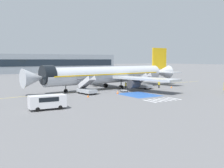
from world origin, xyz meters
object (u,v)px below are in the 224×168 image
object	(u,v)px
baggage_cart	(124,91)
airliner	(110,75)
boarding_stairs_forward	(87,89)
boarding_stairs_aft	(143,85)
traffic_cone_0	(171,87)
service_van_0	(47,101)
terminal_building	(34,64)
traffic_cone_2	(118,92)
ground_crew_0	(159,84)
traffic_cone_1	(88,96)
fuel_tanker	(98,76)
ground_crew_1	(126,85)

from	to	relation	value
baggage_cart	airliner	bearing A→B (deg)	-68.22
airliner	boarding_stairs_forward	size ratio (longest dim) A/B	8.12
boarding_stairs_aft	traffic_cone_0	distance (m)	7.83
service_van_0	baggage_cart	bearing A→B (deg)	122.00
boarding_stairs_aft	boarding_stairs_forward	bearing A→B (deg)	180.00
boarding_stairs_aft	terminal_building	distance (m)	90.48
baggage_cart	traffic_cone_2	world-z (taller)	baggage_cart
ground_crew_0	traffic_cone_1	world-z (taller)	ground_crew_0
boarding_stairs_forward	fuel_tanker	size ratio (longest dim) A/B	0.53
service_van_0	boarding_stairs_forward	bearing A→B (deg)	138.44
ground_crew_0	terminal_building	xyz separation A→B (m)	(-5.56, 91.58, 4.02)
ground_crew_1	baggage_cart	bearing A→B (deg)	-151.11
service_van_0	ground_crew_1	world-z (taller)	service_van_0
service_van_0	baggage_cart	xyz separation A→B (m)	(21.63, 11.37, -1.01)
service_van_0	traffic_cone_0	size ratio (longest dim) A/B	10.47
airliner	traffic_cone_0	distance (m)	16.32
ground_crew_0	traffic_cone_1	bearing A→B (deg)	-113.20
fuel_tanker	traffic_cone_2	bearing A→B (deg)	157.49
baggage_cart	traffic_cone_2	xyz separation A→B (m)	(-3.15, -2.16, 0.05)
traffic_cone_2	terminal_building	bearing A→B (deg)	84.30
ground_crew_0	traffic_cone_0	size ratio (longest dim) A/B	3.34
boarding_stairs_forward	fuel_tanker	world-z (taller)	boarding_stairs_forward
traffic_cone_0	traffic_cone_2	world-z (taller)	traffic_cone_2
service_van_0	terminal_building	bearing A→B (deg)	169.26
ground_crew_1	traffic_cone_1	size ratio (longest dim) A/B	3.62
ground_crew_0	traffic_cone_2	size ratio (longest dim) A/B	2.77
traffic_cone_0	terminal_building	xyz separation A→B (m)	(-8.52, 92.99, 4.75)
fuel_tanker	ground_crew_0	xyz separation A→B (m)	(2.57, -26.96, -0.62)
boarding_stairs_forward	baggage_cart	xyz separation A→B (m)	(8.98, -0.91, -0.73)
ground_crew_1	traffic_cone_0	distance (m)	12.55
airliner	ground_crew_1	distance (m)	4.83
ground_crew_0	ground_crew_1	size ratio (longest dim) A/B	0.92
traffic_cone_1	ground_crew_0	bearing A→B (deg)	11.85
ground_crew_0	ground_crew_1	distance (m)	9.33
boarding_stairs_forward	traffic_cone_2	world-z (taller)	boarding_stairs_forward
ground_crew_1	ground_crew_0	bearing A→B (deg)	-30.40
fuel_tanker	ground_crew_1	bearing A→B (deg)	165.10
boarding_stairs_forward	traffic_cone_0	size ratio (longest dim) A/B	10.48
boarding_stairs_aft	traffic_cone_2	size ratio (longest dim) A/B	8.70
airliner	terminal_building	world-z (taller)	airliner
boarding_stairs_forward	service_van_0	world-z (taller)	boarding_stairs_forward
airliner	fuel_tanker	bearing A→B (deg)	-28.33
boarding_stairs_forward	ground_crew_1	bearing A→B (deg)	4.84
boarding_stairs_forward	service_van_0	xyz separation A→B (m)	(-12.64, -12.28, 0.28)
ground_crew_1	terminal_building	size ratio (longest dim) A/B	0.02
traffic_cone_0	traffic_cone_1	size ratio (longest dim) A/B	0.99
airliner	boarding_stairs_forward	bearing A→B (deg)	115.13
fuel_tanker	traffic_cone_0	distance (m)	28.94
fuel_tanker	service_van_0	xyz separation A→B (m)	(-30.97, -39.72, -0.34)
fuel_tanker	ground_crew_0	world-z (taller)	fuel_tanker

